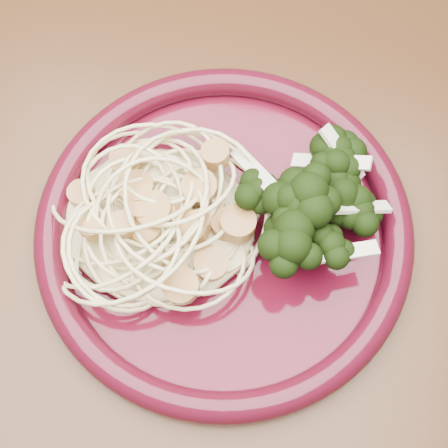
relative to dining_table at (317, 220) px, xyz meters
The scene contains 6 objects.
dining_table is the anchor object (origin of this frame).
dinner_plate 0.15m from the dining_table, 137.61° to the right, with size 0.32×0.32×0.02m.
spaghetti_pile 0.19m from the dining_table, 149.06° to the right, with size 0.15×0.13×0.03m, color beige.
scallop_cluster 0.22m from the dining_table, 149.06° to the right, with size 0.13×0.13×0.04m, color #B27F3E, non-canonical shape.
broccoli_pile 0.15m from the dining_table, 104.53° to the right, with size 0.09×0.15×0.05m, color black.
onion_garnish 0.18m from the dining_table, 104.53° to the right, with size 0.06×0.10×0.06m, color beige, non-canonical shape.
Camera 1 is at (-0.04, -0.25, 1.20)m, focal length 50.00 mm.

